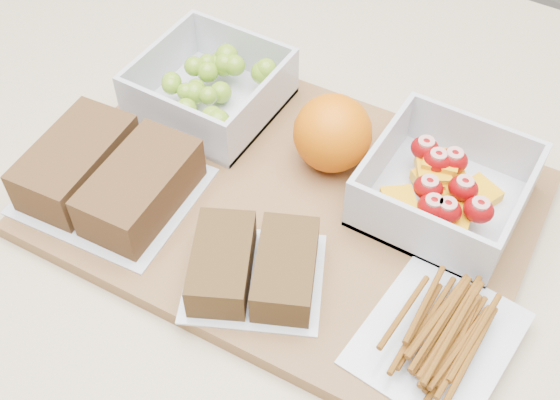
# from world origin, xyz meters

# --- Properties ---
(cutting_board) EXTENTS (0.43, 0.32, 0.02)m
(cutting_board) POSITION_xyz_m (0.01, 0.01, 0.91)
(cutting_board) COLOR brown
(cutting_board) RESTS_ON counter
(grape_container) EXTENTS (0.13, 0.13, 0.05)m
(grape_container) POSITION_xyz_m (-0.11, 0.08, 0.94)
(grape_container) COLOR silver
(grape_container) RESTS_ON cutting_board
(fruit_container) EXTENTS (0.13, 0.13, 0.06)m
(fruit_container) POSITION_xyz_m (0.13, 0.08, 0.94)
(fruit_container) COLOR silver
(fruit_container) RESTS_ON cutting_board
(orange) EXTENTS (0.07, 0.07, 0.07)m
(orange) POSITION_xyz_m (0.02, 0.07, 0.95)
(orange) COLOR orange
(orange) RESTS_ON cutting_board
(sandwich_bag_left) EXTENTS (0.16, 0.14, 0.05)m
(sandwich_bag_left) POSITION_xyz_m (-0.13, -0.06, 0.94)
(sandwich_bag_left) COLOR silver
(sandwich_bag_left) RESTS_ON cutting_board
(sandwich_bag_center) EXTENTS (0.14, 0.14, 0.03)m
(sandwich_bag_center) POSITION_xyz_m (0.03, -0.07, 0.93)
(sandwich_bag_center) COLOR silver
(sandwich_bag_center) RESTS_ON cutting_board
(pretzel_bag) EXTENTS (0.12, 0.14, 0.03)m
(pretzel_bag) POSITION_xyz_m (0.18, -0.05, 0.93)
(pretzel_bag) COLOR silver
(pretzel_bag) RESTS_ON cutting_board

